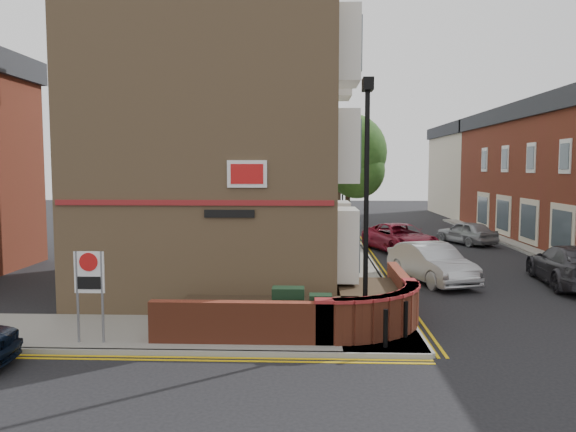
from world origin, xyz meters
The scene contains 25 objects.
ground centered at (0.00, 0.00, 0.00)m, with size 120.00×120.00×0.00m, color black.
pavement_corner centered at (-3.50, 1.50, 0.06)m, with size 13.00×3.00×0.12m, color gray.
pavement_main centered at (2.00, 16.00, 0.06)m, with size 2.00×32.00×0.12m, color gray.
kerb_side centered at (-3.50, 0.00, 0.06)m, with size 13.00×0.15×0.12m, color gray.
kerb_main_near centered at (3.00, 16.00, 0.06)m, with size 0.15×32.00×0.12m, color gray.
kerb_main_far centered at (11.00, 13.00, 0.06)m, with size 0.15×40.00×0.12m, color gray.
yellow_lines_side centered at (-3.50, -0.25, 0.01)m, with size 13.00×0.28×0.01m, color gold.
yellow_lines_main centered at (3.25, 16.00, 0.01)m, with size 0.28×32.00×0.01m, color gold.
corner_building centered at (-2.84, 8.00, 6.23)m, with size 8.95×10.40×13.60m.
garden_wall centered at (0.00, 2.50, 0.00)m, with size 6.80×6.00×1.20m, color brown, non-canonical shape.
lamppost centered at (1.60, 1.20, 3.34)m, with size 0.25×0.50×6.30m.
utility_cabinet_large centered at (-0.30, 1.30, 0.72)m, with size 0.80×0.45×1.20m, color black.
utility_cabinet_small centered at (0.50, 1.00, 0.67)m, with size 0.55×0.40×1.10m, color black.
bollard_near centered at (2.00, 0.40, 0.57)m, with size 0.11×0.11×0.90m, color black.
bollard_far centered at (2.60, 1.20, 0.57)m, with size 0.11×0.11×0.90m, color black.
zone_sign centered at (-5.00, 0.50, 1.64)m, with size 0.72×0.07×2.20m.
far_terrace_cream centered at (14.50, 38.00, 4.05)m, with size 5.40×12.40×8.00m.
tree_near centered at (2.00, 14.05, 4.70)m, with size 3.64×3.65×6.70m.
tree_mid centered at (2.00, 22.05, 5.20)m, with size 4.03×4.03×7.42m.
tree_far centered at (2.00, 30.05, 4.91)m, with size 3.81×3.81×7.00m.
traffic_light_assembly centered at (2.40, 25.00, 2.78)m, with size 0.20×0.16×4.20m.
silver_car_near centered at (4.79, 8.51, 0.73)m, with size 1.55×4.43×1.46m, color #A2A5AA.
red_car_main centered at (4.83, 16.00, 0.72)m, with size 2.38×5.17×1.44m, color maroon.
grey_car_far centered at (9.72, 8.04, 0.75)m, with size 2.11×5.19×1.51m, color #302F34.
silver_car_far centered at (9.00, 19.13, 0.66)m, with size 1.55×3.86×1.31m, color #96999D.
Camera 1 is at (0.24, -12.44, 4.31)m, focal length 35.00 mm.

